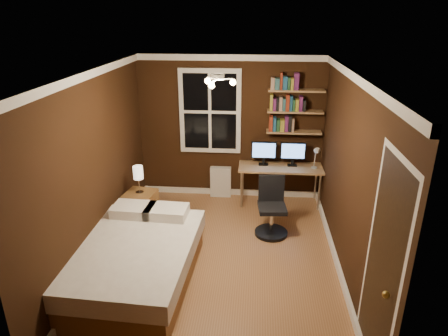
# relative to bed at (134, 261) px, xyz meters

# --- Properties ---
(floor) EXTENTS (4.20, 4.20, 0.00)m
(floor) POSITION_rel_bed_xyz_m (1.00, 0.57, -0.29)
(floor) COLOR brown
(floor) RESTS_ON ground
(wall_back) EXTENTS (3.20, 0.04, 2.50)m
(wall_back) POSITION_rel_bed_xyz_m (1.00, 2.67, 0.96)
(wall_back) COLOR black
(wall_back) RESTS_ON ground
(wall_left) EXTENTS (0.04, 4.20, 2.50)m
(wall_left) POSITION_rel_bed_xyz_m (-0.60, 0.57, 0.96)
(wall_left) COLOR black
(wall_left) RESTS_ON ground
(wall_right) EXTENTS (0.04, 4.20, 2.50)m
(wall_right) POSITION_rel_bed_xyz_m (2.60, 0.57, 0.96)
(wall_right) COLOR black
(wall_right) RESTS_ON ground
(ceiling) EXTENTS (3.20, 4.20, 0.02)m
(ceiling) POSITION_rel_bed_xyz_m (1.00, 0.57, 2.21)
(ceiling) COLOR white
(ceiling) RESTS_ON wall_back
(window) EXTENTS (1.06, 0.06, 1.46)m
(window) POSITION_rel_bed_xyz_m (0.65, 2.63, 1.26)
(window) COLOR white
(window) RESTS_ON wall_back
(door) EXTENTS (0.03, 0.82, 2.05)m
(door) POSITION_rel_bed_xyz_m (2.59, -0.98, 0.74)
(door) COLOR black
(door) RESTS_ON ground
(door_knob) EXTENTS (0.06, 0.06, 0.06)m
(door_knob) POSITION_rel_bed_xyz_m (2.55, -1.28, 0.71)
(door_knob) COLOR #B69C42
(door_knob) RESTS_ON door
(ceiling_fixture) EXTENTS (0.44, 0.44, 0.18)m
(ceiling_fixture) POSITION_rel_bed_xyz_m (1.00, 0.47, 2.11)
(ceiling_fixture) COLOR beige
(ceiling_fixture) RESTS_ON ceiling
(bookshelf_lower) EXTENTS (0.92, 0.22, 0.03)m
(bookshelf_lower) POSITION_rel_bed_xyz_m (2.08, 2.55, 0.96)
(bookshelf_lower) COLOR #976D49
(bookshelf_lower) RESTS_ON wall_back
(books_row_lower) EXTENTS (0.42, 0.16, 0.23)m
(books_row_lower) POSITION_rel_bed_xyz_m (2.08, 2.55, 1.09)
(books_row_lower) COLOR maroon
(books_row_lower) RESTS_ON bookshelf_lower
(bookshelf_middle) EXTENTS (0.92, 0.22, 0.03)m
(bookshelf_middle) POSITION_rel_bed_xyz_m (2.08, 2.55, 1.31)
(bookshelf_middle) COLOR #976D49
(bookshelf_middle) RESTS_ON wall_back
(books_row_middle) EXTENTS (0.66, 0.16, 0.23)m
(books_row_middle) POSITION_rel_bed_xyz_m (2.08, 2.55, 1.44)
(books_row_middle) COLOR navy
(books_row_middle) RESTS_ON bookshelf_middle
(bookshelf_upper) EXTENTS (0.92, 0.22, 0.03)m
(bookshelf_upper) POSITION_rel_bed_xyz_m (2.08, 2.55, 1.66)
(bookshelf_upper) COLOR #976D49
(bookshelf_upper) RESTS_ON wall_back
(books_row_upper) EXTENTS (0.42, 0.16, 0.23)m
(books_row_upper) POSITION_rel_bed_xyz_m (2.08, 2.55, 1.79)
(books_row_upper) COLOR #214E2B
(books_row_upper) RESTS_ON bookshelf_upper
(bed) EXTENTS (1.53, 2.06, 0.68)m
(bed) POSITION_rel_bed_xyz_m (0.00, 0.00, 0.00)
(bed) COLOR brown
(bed) RESTS_ON ground
(nightstand) EXTENTS (0.50, 0.50, 0.55)m
(nightstand) POSITION_rel_bed_xyz_m (-0.31, 1.41, -0.01)
(nightstand) COLOR brown
(nightstand) RESTS_ON ground
(bedside_lamp) EXTENTS (0.15, 0.15, 0.44)m
(bedside_lamp) POSITION_rel_bed_xyz_m (-0.31, 1.41, 0.48)
(bedside_lamp) COLOR white
(bedside_lamp) RESTS_ON nightstand
(radiator) EXTENTS (0.37, 0.13, 0.55)m
(radiator) POSITION_rel_bed_xyz_m (0.83, 2.56, -0.01)
(radiator) COLOR silver
(radiator) RESTS_ON ground
(desk) EXTENTS (1.43, 0.53, 0.68)m
(desk) POSITION_rel_bed_xyz_m (1.88, 2.38, 0.33)
(desk) COLOR #976D49
(desk) RESTS_ON ground
(monitor_left) EXTENTS (0.43, 0.12, 0.42)m
(monitor_left) POSITION_rel_bed_xyz_m (1.59, 2.45, 0.60)
(monitor_left) COLOR black
(monitor_left) RESTS_ON desk
(monitor_right) EXTENTS (0.43, 0.12, 0.42)m
(monitor_right) POSITION_rel_bed_xyz_m (2.08, 2.45, 0.60)
(monitor_right) COLOR black
(monitor_right) RESTS_ON desk
(desk_lamp) EXTENTS (0.14, 0.32, 0.44)m
(desk_lamp) POSITION_rel_bed_xyz_m (2.44, 2.28, 0.61)
(desk_lamp) COLOR silver
(desk_lamp) RESTS_ON desk
(office_chair) EXTENTS (0.49, 0.49, 0.89)m
(office_chair) POSITION_rel_bed_xyz_m (1.71, 1.32, 0.04)
(office_chair) COLOR black
(office_chair) RESTS_ON ground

